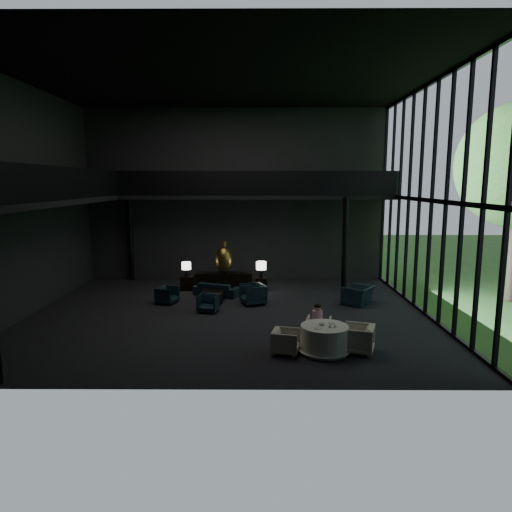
{
  "coord_description": "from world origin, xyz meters",
  "views": [
    {
      "loc": [
        1.06,
        -15.63,
        4.61
      ],
      "look_at": [
        0.96,
        0.5,
        2.0
      ],
      "focal_mm": 32.0,
      "sensor_mm": 36.0,
      "label": 1
    }
  ],
  "objects_px": {
    "lounge_armchair_east": "(253,292)",
    "child": "(317,314)",
    "lounge_armchair_west": "(167,295)",
    "coffee_table": "(212,297)",
    "bronze_urn": "(224,260)",
    "dining_chair_east": "(358,336)",
    "console": "(224,281)",
    "dining_table": "(324,341)",
    "lounge_armchair_south": "(209,303)",
    "dining_chair_west": "(286,341)",
    "window_armchair": "(358,292)",
    "dining_chair_north": "(318,328)",
    "sofa": "(217,288)",
    "side_table_right": "(261,284)",
    "side_table_left": "(187,283)",
    "table_lamp_right": "(261,266)"
  },
  "relations": [
    {
      "from": "table_lamp_right",
      "to": "window_armchair",
      "type": "xyz_separation_m",
      "value": [
        3.68,
        -2.19,
        -0.58
      ]
    },
    {
      "from": "bronze_urn",
      "to": "dining_chair_east",
      "type": "xyz_separation_m",
      "value": [
        4.21,
        -7.18,
        -0.9
      ]
    },
    {
      "from": "sofa",
      "to": "dining_table",
      "type": "xyz_separation_m",
      "value": [
        3.53,
        -6.34,
        -0.0
      ]
    },
    {
      "from": "table_lamp_right",
      "to": "lounge_armchair_east",
      "type": "height_order",
      "value": "table_lamp_right"
    },
    {
      "from": "lounge_armchair_south",
      "to": "dining_chair_west",
      "type": "distance_m",
      "value": 4.75
    },
    {
      "from": "window_armchair",
      "to": "dining_chair_north",
      "type": "bearing_deg",
      "value": 9.39
    },
    {
      "from": "lounge_armchair_west",
      "to": "child",
      "type": "relative_size",
      "value": 1.04
    },
    {
      "from": "bronze_urn",
      "to": "lounge_armchair_east",
      "type": "bearing_deg",
      "value": -60.0
    },
    {
      "from": "window_armchair",
      "to": "coffee_table",
      "type": "distance_m",
      "value": 5.62
    },
    {
      "from": "lounge_armchair_west",
      "to": "lounge_armchair_east",
      "type": "relative_size",
      "value": 0.7
    },
    {
      "from": "console",
      "to": "dining_chair_east",
      "type": "bearing_deg",
      "value": -59.91
    },
    {
      "from": "bronze_urn",
      "to": "dining_chair_west",
      "type": "height_order",
      "value": "bronze_urn"
    },
    {
      "from": "dining_chair_east",
      "to": "side_table_left",
      "type": "bearing_deg",
      "value": -122.99
    },
    {
      "from": "dining_chair_east",
      "to": "dining_chair_west",
      "type": "height_order",
      "value": "dining_chair_east"
    },
    {
      "from": "window_armchair",
      "to": "console",
      "type": "bearing_deg",
      "value": -76.83
    },
    {
      "from": "lounge_armchair_west",
      "to": "coffee_table",
      "type": "relative_size",
      "value": 0.79
    },
    {
      "from": "console",
      "to": "lounge_armchair_east",
      "type": "height_order",
      "value": "lounge_armchair_east"
    },
    {
      "from": "side_table_right",
      "to": "lounge_armchair_south",
      "type": "bearing_deg",
      "value": -119.35
    },
    {
      "from": "bronze_urn",
      "to": "lounge_armchair_south",
      "type": "distance_m",
      "value": 3.43
    },
    {
      "from": "sofa",
      "to": "console",
      "type": "bearing_deg",
      "value": -82.14
    },
    {
      "from": "lounge_armchair_south",
      "to": "dining_table",
      "type": "height_order",
      "value": "dining_table"
    },
    {
      "from": "side_table_right",
      "to": "dining_chair_west",
      "type": "height_order",
      "value": "dining_chair_west"
    },
    {
      "from": "side_table_left",
      "to": "coffee_table",
      "type": "bearing_deg",
      "value": -56.91
    },
    {
      "from": "child",
      "to": "window_armchair",
      "type": "bearing_deg",
      "value": -117.42
    },
    {
      "from": "side_table_right",
      "to": "window_armchair",
      "type": "bearing_deg",
      "value": -32.47
    },
    {
      "from": "bronze_urn",
      "to": "dining_chair_east",
      "type": "bearing_deg",
      "value": -59.6
    },
    {
      "from": "side_table_left",
      "to": "dining_table",
      "type": "bearing_deg",
      "value": -56.3
    },
    {
      "from": "dining_table",
      "to": "dining_chair_east",
      "type": "relative_size",
      "value": 1.62
    },
    {
      "from": "coffee_table",
      "to": "dining_table",
      "type": "xyz_separation_m",
      "value": [
        3.61,
        -5.37,
        0.14
      ]
    },
    {
      "from": "lounge_armchair_west",
      "to": "dining_chair_north",
      "type": "bearing_deg",
      "value": -106.94
    },
    {
      "from": "bronze_urn",
      "to": "dining_chair_east",
      "type": "height_order",
      "value": "bronze_urn"
    },
    {
      "from": "dining_chair_north",
      "to": "coffee_table",
      "type": "bearing_deg",
      "value": -36.36
    },
    {
      "from": "lounge_armchair_south",
      "to": "dining_table",
      "type": "distance_m",
      "value": 5.32
    },
    {
      "from": "table_lamp_right",
      "to": "coffee_table",
      "type": "bearing_deg",
      "value": -137.09
    },
    {
      "from": "table_lamp_right",
      "to": "sofa",
      "type": "xyz_separation_m",
      "value": [
        -1.83,
        -0.81,
        -0.74
      ]
    },
    {
      "from": "table_lamp_right",
      "to": "dining_chair_west",
      "type": "bearing_deg",
      "value": -84.97
    },
    {
      "from": "side_table_right",
      "to": "child",
      "type": "bearing_deg",
      "value": -75.54
    },
    {
      "from": "coffee_table",
      "to": "dining_chair_west",
      "type": "height_order",
      "value": "dining_chair_west"
    },
    {
      "from": "lounge_armchair_west",
      "to": "dining_chair_east",
      "type": "height_order",
      "value": "dining_chair_east"
    },
    {
      "from": "console",
      "to": "dining_chair_north",
      "type": "xyz_separation_m",
      "value": [
        3.28,
        -6.18,
        -0.05
      ]
    },
    {
      "from": "dining_table",
      "to": "dining_chair_west",
      "type": "relative_size",
      "value": 2.17
    },
    {
      "from": "side_table_left",
      "to": "dining_chair_west",
      "type": "xyz_separation_m",
      "value": [
        3.84,
        -7.43,
        0.04
      ]
    },
    {
      "from": "child",
      "to": "console",
      "type": "bearing_deg",
      "value": -62.74
    },
    {
      "from": "lounge_armchair_east",
      "to": "child",
      "type": "relative_size",
      "value": 1.48
    },
    {
      "from": "lounge_armchair_east",
      "to": "window_armchair",
      "type": "relative_size",
      "value": 0.86
    },
    {
      "from": "lounge_armchair_south",
      "to": "coffee_table",
      "type": "distance_m",
      "value": 1.46
    },
    {
      "from": "dining_chair_north",
      "to": "console",
      "type": "bearing_deg",
      "value": -48.41
    },
    {
      "from": "console",
      "to": "dining_table",
      "type": "xyz_separation_m",
      "value": [
        3.29,
        -7.26,
        -0.06
      ]
    },
    {
      "from": "lounge_armchair_south",
      "to": "dining_chair_west",
      "type": "bearing_deg",
      "value": -44.86
    },
    {
      "from": "dining_chair_east",
      "to": "child",
      "type": "height_order",
      "value": "child"
    }
  ]
}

